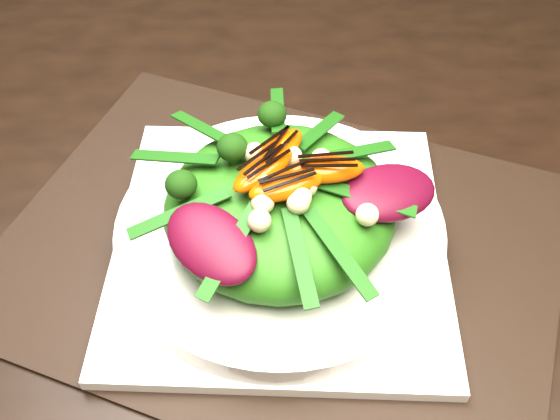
{
  "coord_description": "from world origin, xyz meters",
  "views": [
    {
      "loc": [
        0.06,
        -0.33,
        1.19
      ],
      "look_at": [
        0.06,
        0.02,
        0.8
      ],
      "focal_mm": 42.0,
      "sensor_mm": 36.0,
      "label": 1
    }
  ],
  "objects_px": {
    "salad_bowl": "(280,230)",
    "lettuce_mound": "(280,206)",
    "orange_segment": "(275,154)",
    "plate_base": "(280,242)",
    "placemat": "(280,247)",
    "dining_table": "(214,281)"
  },
  "relations": [
    {
      "from": "salad_bowl",
      "to": "orange_segment",
      "type": "height_order",
      "value": "orange_segment"
    },
    {
      "from": "lettuce_mound",
      "to": "plate_base",
      "type": "bearing_deg",
      "value": 45.0
    },
    {
      "from": "plate_base",
      "to": "salad_bowl",
      "type": "height_order",
      "value": "salad_bowl"
    },
    {
      "from": "salad_bowl",
      "to": "plate_base",
      "type": "bearing_deg",
      "value": 0.0
    },
    {
      "from": "plate_base",
      "to": "salad_bowl",
      "type": "bearing_deg",
      "value": 0.0
    },
    {
      "from": "plate_base",
      "to": "dining_table",
      "type": "bearing_deg",
      "value": -160.12
    },
    {
      "from": "plate_base",
      "to": "orange_segment",
      "type": "bearing_deg",
      "value": 101.5
    },
    {
      "from": "plate_base",
      "to": "orange_segment",
      "type": "distance_m",
      "value": 0.09
    },
    {
      "from": "salad_bowl",
      "to": "orange_segment",
      "type": "relative_size",
      "value": 4.61
    },
    {
      "from": "salad_bowl",
      "to": "orange_segment",
      "type": "xyz_separation_m",
      "value": [
        -0.0,
        0.02,
        0.07
      ]
    },
    {
      "from": "placemat",
      "to": "orange_segment",
      "type": "relative_size",
      "value": 7.83
    },
    {
      "from": "placemat",
      "to": "lettuce_mound",
      "type": "distance_m",
      "value": 0.05
    },
    {
      "from": "plate_base",
      "to": "lettuce_mound",
      "type": "distance_m",
      "value": 0.04
    },
    {
      "from": "orange_segment",
      "to": "plate_base",
      "type": "bearing_deg",
      "value": -78.5
    },
    {
      "from": "plate_base",
      "to": "lettuce_mound",
      "type": "height_order",
      "value": "lettuce_mound"
    },
    {
      "from": "plate_base",
      "to": "salad_bowl",
      "type": "relative_size",
      "value": 1.02
    },
    {
      "from": "orange_segment",
      "to": "dining_table",
      "type": "bearing_deg",
      "value": -143.02
    },
    {
      "from": "placemat",
      "to": "salad_bowl",
      "type": "distance_m",
      "value": 0.02
    },
    {
      "from": "dining_table",
      "to": "placemat",
      "type": "distance_m",
      "value": 0.06
    },
    {
      "from": "placemat",
      "to": "plate_base",
      "type": "bearing_deg",
      "value": 180.0
    },
    {
      "from": "salad_bowl",
      "to": "lettuce_mound",
      "type": "height_order",
      "value": "lettuce_mound"
    },
    {
      "from": "plate_base",
      "to": "lettuce_mound",
      "type": "relative_size",
      "value": 1.48
    }
  ]
}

